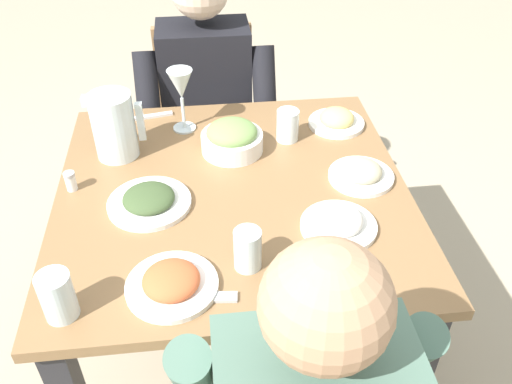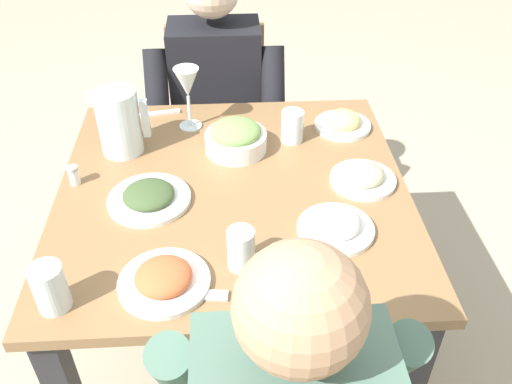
% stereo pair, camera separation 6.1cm
% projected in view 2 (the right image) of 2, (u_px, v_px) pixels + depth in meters
% --- Properties ---
extents(ground_plane, '(8.00, 8.00, 0.00)m').
position_uv_depth(ground_plane, '(239.00, 355.00, 1.90)').
color(ground_plane, tan).
extents(dining_table, '(0.93, 0.93, 0.74)m').
position_uv_depth(dining_table, '(234.00, 222.00, 1.52)').
color(dining_table, olive).
rests_on(dining_table, ground_plane).
extents(chair_far, '(0.40, 0.40, 0.85)m').
position_uv_depth(chair_far, '(218.00, 123.00, 2.22)').
color(chair_far, '#997047').
rests_on(chair_far, ground_plane).
extents(diner_far, '(0.48, 0.53, 1.15)m').
position_uv_depth(diner_far, '(217.00, 117.00, 1.97)').
color(diner_far, black).
rests_on(diner_far, ground_plane).
extents(water_pitcher, '(0.16, 0.12, 0.19)m').
position_uv_depth(water_pitcher, '(119.00, 122.00, 1.53)').
color(water_pitcher, silver).
rests_on(water_pitcher, dining_table).
extents(salad_bowl, '(0.18, 0.18, 0.09)m').
position_uv_depth(salad_bowl, '(236.00, 138.00, 1.56)').
color(salad_bowl, white).
rests_on(salad_bowl, dining_table).
extents(plate_yoghurt, '(0.19, 0.19, 0.06)m').
position_uv_depth(plate_yoghurt, '(336.00, 225.00, 1.30)').
color(plate_yoghurt, white).
rests_on(plate_yoghurt, dining_table).
extents(plate_fries, '(0.17, 0.17, 0.06)m').
position_uv_depth(plate_fries, '(343.00, 122.00, 1.68)').
color(plate_fries, white).
rests_on(plate_fries, dining_table).
extents(plate_rice_curry, '(0.20, 0.20, 0.05)m').
position_uv_depth(plate_rice_curry, '(164.00, 279.00, 1.17)').
color(plate_rice_curry, white).
rests_on(plate_rice_curry, dining_table).
extents(plate_beans, '(0.18, 0.18, 0.05)m').
position_uv_depth(plate_beans, '(363.00, 176.00, 1.46)').
color(plate_beans, white).
rests_on(plate_beans, dining_table).
extents(plate_dolmas, '(0.21, 0.21, 0.04)m').
position_uv_depth(plate_dolmas, '(149.00, 197.00, 1.39)').
color(plate_dolmas, white).
rests_on(plate_dolmas, dining_table).
extents(water_glass_near_right, '(0.07, 0.07, 0.10)m').
position_uv_depth(water_glass_near_right, '(292.00, 126.00, 1.60)').
color(water_glass_near_right, silver).
rests_on(water_glass_near_right, dining_table).
extents(water_glass_center, '(0.06, 0.06, 0.10)m').
position_uv_depth(water_glass_center, '(241.00, 249.00, 1.19)').
color(water_glass_center, silver).
rests_on(water_glass_center, dining_table).
extents(water_glass_by_pitcher, '(0.07, 0.07, 0.11)m').
position_uv_depth(water_glass_by_pitcher, '(50.00, 288.00, 1.10)').
color(water_glass_by_pitcher, silver).
rests_on(water_glass_by_pitcher, dining_table).
extents(wine_glass, '(0.08, 0.08, 0.20)m').
position_uv_depth(wine_glass, '(187.00, 86.00, 1.60)').
color(wine_glass, silver).
rests_on(wine_glass, dining_table).
extents(salt_shaker, '(0.03, 0.03, 0.05)m').
position_uv_depth(salt_shaker, '(74.00, 175.00, 1.45)').
color(salt_shaker, white).
rests_on(salt_shaker, dining_table).
extents(fork_near, '(0.17, 0.04, 0.01)m').
position_uv_depth(fork_near, '(188.00, 295.00, 1.15)').
color(fork_near, silver).
rests_on(fork_near, dining_table).
extents(knife_near, '(0.19, 0.05, 0.01)m').
position_uv_depth(knife_near, '(151.00, 114.00, 1.74)').
color(knife_near, silver).
rests_on(knife_near, dining_table).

